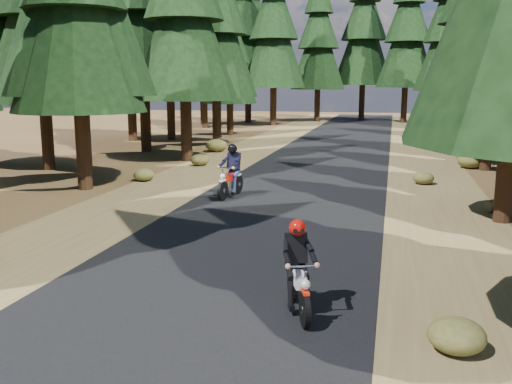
{
  "coord_description": "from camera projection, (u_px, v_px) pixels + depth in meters",
  "views": [
    {
      "loc": [
        3.12,
        -11.46,
        3.68
      ],
      "look_at": [
        0.0,
        1.5,
        1.1
      ],
      "focal_mm": 40.0,
      "sensor_mm": 36.0,
      "label": 1
    }
  ],
  "objects": [
    {
      "name": "rider_lead",
      "position": [
        298.0,
        283.0,
        9.12
      ],
      "size": [
        1.06,
        1.77,
        1.51
      ],
      "rotation": [
        0.0,
        0.0,
        3.49
      ],
      "color": "white",
      "rests_on": "road"
    },
    {
      "name": "ground",
      "position": [
        240.0,
        254.0,
        12.36
      ],
      "size": [
        120.0,
        120.0,
        0.0
      ],
      "primitive_type": "plane",
      "color": "#473019",
      "rests_on": "ground"
    },
    {
      "name": "shoulder_l",
      "position": [
        142.0,
        199.0,
        18.18
      ],
      "size": [
        3.2,
        100.0,
        0.01
      ],
      "primitive_type": "cube",
      "color": "brown",
      "rests_on": "ground"
    },
    {
      "name": "shoulder_r",
      "position": [
        443.0,
        214.0,
        16.07
      ],
      "size": [
        3.2,
        100.0,
        0.01
      ],
      "primitive_type": "cube",
      "color": "brown",
      "rests_on": "ground"
    },
    {
      "name": "pine_forest",
      "position": [
        340.0,
        3.0,
        30.95
      ],
      "size": [
        34.59,
        55.08,
        16.32
      ],
      "color": "black",
      "rests_on": "ground"
    },
    {
      "name": "understory_shrubs",
      "position": [
        313.0,
        177.0,
        20.79
      ],
      "size": [
        13.61,
        29.63,
        0.68
      ],
      "color": "#474C1E",
      "rests_on": "ground"
    },
    {
      "name": "road",
      "position": [
        283.0,
        206.0,
        17.13
      ],
      "size": [
        6.0,
        100.0,
        0.01
      ],
      "primitive_type": "cube",
      "color": "black",
      "rests_on": "ground"
    },
    {
      "name": "rider_follow",
      "position": [
        231.0,
        180.0,
        18.39
      ],
      "size": [
        0.82,
        1.97,
        1.71
      ],
      "rotation": [
        0.0,
        0.0,
        3.01
      ],
      "color": "maroon",
      "rests_on": "road"
    }
  ]
}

